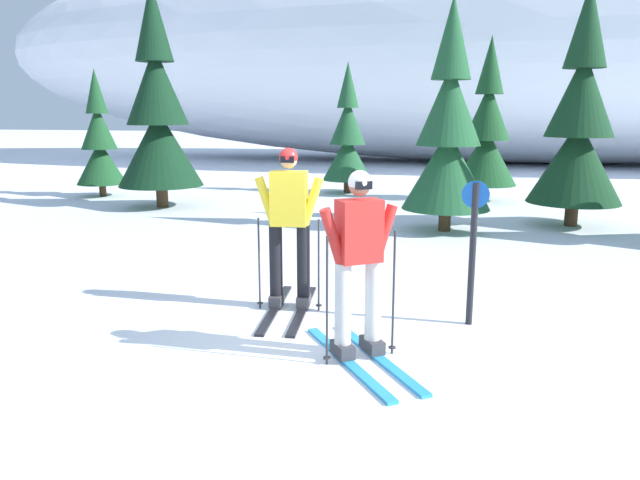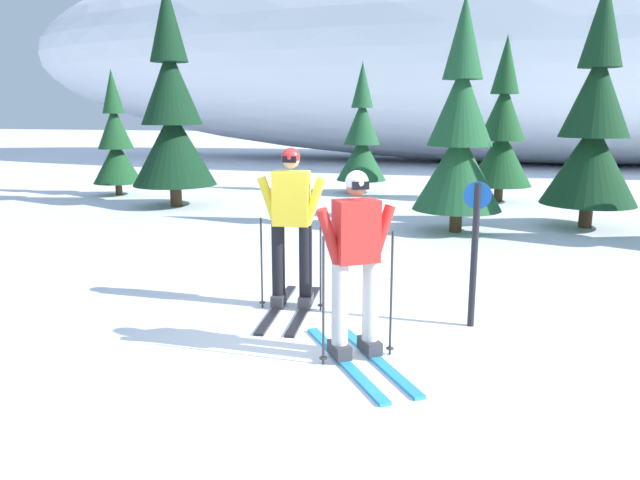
{
  "view_description": "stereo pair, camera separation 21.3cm",
  "coord_description": "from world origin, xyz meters",
  "px_view_note": "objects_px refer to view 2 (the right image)",
  "views": [
    {
      "loc": [
        1.5,
        -5.46,
        2.22
      ],
      "look_at": [
        0.11,
        0.32,
        0.95
      ],
      "focal_mm": 33.86,
      "sensor_mm": 36.0,
      "label": 1
    },
    {
      "loc": [
        1.7,
        -5.41,
        2.22
      ],
      "look_at": [
        0.11,
        0.32,
        0.95
      ],
      "focal_mm": 33.86,
      "sensor_mm": 36.0,
      "label": 2
    }
  ],
  "objects_px": {
    "pine_tree_center": "(460,136)",
    "trail_marker_post": "(475,246)",
    "pine_tree_right": "(594,127)",
    "pine_tree_far_left": "(116,143)",
    "pine_tree_left": "(172,116)",
    "pine_tree_center_left": "(362,139)",
    "skier_red_jacket": "(356,264)",
    "pine_tree_center_right": "(502,134)",
    "skier_yellow_jacket": "(291,226)"
  },
  "relations": [
    {
      "from": "pine_tree_center",
      "to": "trail_marker_post",
      "type": "bearing_deg",
      "value": -85.11
    },
    {
      "from": "pine_tree_right",
      "to": "trail_marker_post",
      "type": "xyz_separation_m",
      "value": [
        -1.98,
        -6.29,
        -1.06
      ]
    },
    {
      "from": "pine_tree_far_left",
      "to": "pine_tree_left",
      "type": "height_order",
      "value": "pine_tree_left"
    },
    {
      "from": "pine_tree_left",
      "to": "pine_tree_center_left",
      "type": "relative_size",
      "value": 1.44
    },
    {
      "from": "skier_red_jacket",
      "to": "pine_tree_right",
      "type": "relative_size",
      "value": 0.37
    },
    {
      "from": "pine_tree_center_right",
      "to": "pine_tree_left",
      "type": "bearing_deg",
      "value": -158.96
    },
    {
      "from": "pine_tree_center_left",
      "to": "skier_yellow_jacket",
      "type": "bearing_deg",
      "value": -82.76
    },
    {
      "from": "pine_tree_far_left",
      "to": "pine_tree_center_left",
      "type": "relative_size",
      "value": 0.94
    },
    {
      "from": "pine_tree_left",
      "to": "pine_tree_right",
      "type": "bearing_deg",
      "value": -1.96
    },
    {
      "from": "skier_yellow_jacket",
      "to": "pine_tree_left",
      "type": "height_order",
      "value": "pine_tree_left"
    },
    {
      "from": "pine_tree_center_right",
      "to": "trail_marker_post",
      "type": "distance_m",
      "value": 9.5
    },
    {
      "from": "skier_red_jacket",
      "to": "pine_tree_center_right",
      "type": "xyz_separation_m",
      "value": [
        1.38,
        10.6,
        0.8
      ]
    },
    {
      "from": "skier_yellow_jacket",
      "to": "skier_red_jacket",
      "type": "distance_m",
      "value": 1.58
    },
    {
      "from": "pine_tree_right",
      "to": "trail_marker_post",
      "type": "distance_m",
      "value": 6.68
    },
    {
      "from": "skier_yellow_jacket",
      "to": "pine_tree_center",
      "type": "height_order",
      "value": "pine_tree_center"
    },
    {
      "from": "skier_red_jacket",
      "to": "pine_tree_center",
      "type": "bearing_deg",
      "value": 84.95
    },
    {
      "from": "skier_yellow_jacket",
      "to": "trail_marker_post",
      "type": "relative_size",
      "value": 1.2
    },
    {
      "from": "pine_tree_center_left",
      "to": "trail_marker_post",
      "type": "height_order",
      "value": "pine_tree_center_left"
    },
    {
      "from": "trail_marker_post",
      "to": "pine_tree_right",
      "type": "bearing_deg",
      "value": 72.57
    },
    {
      "from": "pine_tree_far_left",
      "to": "trail_marker_post",
      "type": "xyz_separation_m",
      "value": [
        9.5,
        -7.93,
        -0.52
      ]
    },
    {
      "from": "skier_yellow_jacket",
      "to": "pine_tree_center",
      "type": "bearing_deg",
      "value": 72.93
    },
    {
      "from": "trail_marker_post",
      "to": "skier_red_jacket",
      "type": "bearing_deg",
      "value": -131.14
    },
    {
      "from": "pine_tree_center_right",
      "to": "skier_red_jacket",
      "type": "bearing_deg",
      "value": -97.4
    },
    {
      "from": "skier_red_jacket",
      "to": "pine_tree_right",
      "type": "distance_m",
      "value": 8.08
    },
    {
      "from": "skier_red_jacket",
      "to": "pine_tree_center_left",
      "type": "distance_m",
      "value": 11.54
    },
    {
      "from": "pine_tree_left",
      "to": "pine_tree_center",
      "type": "bearing_deg",
      "value": -12.25
    },
    {
      "from": "pine_tree_left",
      "to": "pine_tree_right",
      "type": "relative_size",
      "value": 1.1
    },
    {
      "from": "pine_tree_left",
      "to": "pine_tree_center",
      "type": "xyz_separation_m",
      "value": [
        6.62,
        -1.44,
        -0.35
      ]
    },
    {
      "from": "skier_red_jacket",
      "to": "pine_tree_far_left",
      "type": "relative_size",
      "value": 0.52
    },
    {
      "from": "pine_tree_far_left",
      "to": "pine_tree_left",
      "type": "relative_size",
      "value": 0.65
    },
    {
      "from": "skier_yellow_jacket",
      "to": "pine_tree_far_left",
      "type": "height_order",
      "value": "pine_tree_far_left"
    },
    {
      "from": "pine_tree_far_left",
      "to": "pine_tree_right",
      "type": "xyz_separation_m",
      "value": [
        11.48,
        -1.63,
        0.54
      ]
    },
    {
      "from": "skier_yellow_jacket",
      "to": "trail_marker_post",
      "type": "distance_m",
      "value": 2.01
    },
    {
      "from": "pine_tree_center_right",
      "to": "trail_marker_post",
      "type": "bearing_deg",
      "value": -92.28
    },
    {
      "from": "pine_tree_center_left",
      "to": "pine_tree_right",
      "type": "distance_m",
      "value": 6.54
    },
    {
      "from": "skier_red_jacket",
      "to": "pine_tree_center_left",
      "type": "xyz_separation_m",
      "value": [
        -2.29,
        11.3,
        0.59
      ]
    },
    {
      "from": "pine_tree_center_right",
      "to": "pine_tree_right",
      "type": "xyz_separation_m",
      "value": [
        1.6,
        -3.17,
        0.24
      ]
    },
    {
      "from": "skier_red_jacket",
      "to": "pine_tree_center",
      "type": "height_order",
      "value": "pine_tree_center"
    },
    {
      "from": "pine_tree_left",
      "to": "pine_tree_center_right",
      "type": "relative_size",
      "value": 1.26
    },
    {
      "from": "pine_tree_center_left",
      "to": "pine_tree_far_left",
      "type": "bearing_deg",
      "value": -160.27
    },
    {
      "from": "skier_yellow_jacket",
      "to": "pine_tree_center_left",
      "type": "relative_size",
      "value": 0.52
    },
    {
      "from": "pine_tree_center",
      "to": "pine_tree_right",
      "type": "bearing_deg",
      "value": 25.0
    },
    {
      "from": "pine_tree_left",
      "to": "trail_marker_post",
      "type": "distance_m",
      "value": 9.74
    },
    {
      "from": "pine_tree_left",
      "to": "skier_red_jacket",
      "type": "bearing_deg",
      "value": -51.96
    },
    {
      "from": "skier_yellow_jacket",
      "to": "pine_tree_right",
      "type": "distance_m",
      "value": 7.45
    },
    {
      "from": "pine_tree_far_left",
      "to": "trail_marker_post",
      "type": "bearing_deg",
      "value": -39.82
    },
    {
      "from": "pine_tree_center",
      "to": "pine_tree_center_right",
      "type": "height_order",
      "value": "pine_tree_center"
    },
    {
      "from": "pine_tree_center_right",
      "to": "pine_tree_right",
      "type": "distance_m",
      "value": 3.56
    },
    {
      "from": "skier_yellow_jacket",
      "to": "trail_marker_post",
      "type": "bearing_deg",
      "value": -2.07
    },
    {
      "from": "skier_red_jacket",
      "to": "pine_tree_right",
      "type": "height_order",
      "value": "pine_tree_right"
    }
  ]
}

